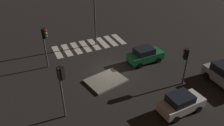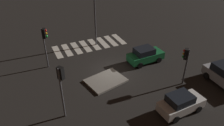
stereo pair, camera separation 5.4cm
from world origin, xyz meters
name	(u,v)px [view 1 (the left image)]	position (x,y,z in m)	size (l,w,h in m)	color
ground_plane	(112,71)	(0.00, 0.00, 0.00)	(80.00, 80.00, 0.00)	black
traffic_island	(106,81)	(1.25, 1.25, 0.09)	(3.93, 3.26, 0.18)	gray
car_green	(145,55)	(-3.99, -0.17, 0.83)	(3.93, 1.92, 1.69)	#196B38
car_white	(181,103)	(-2.41, 7.32, 0.80)	(3.78, 1.86, 1.62)	silver
traffic_light_east	(45,39)	(5.49, -3.55, 3.25)	(0.53, 0.54, 4.29)	#47474C
traffic_light_north	(62,80)	(5.77, 3.90, 3.32)	(0.53, 0.54, 4.39)	#47474C
traffic_light_west	(186,58)	(-4.91, 4.53, 2.74)	(0.53, 0.54, 3.62)	#47474C
crosswalk_near	(90,45)	(0.00, -6.37, 0.01)	(8.75, 3.20, 0.02)	silver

